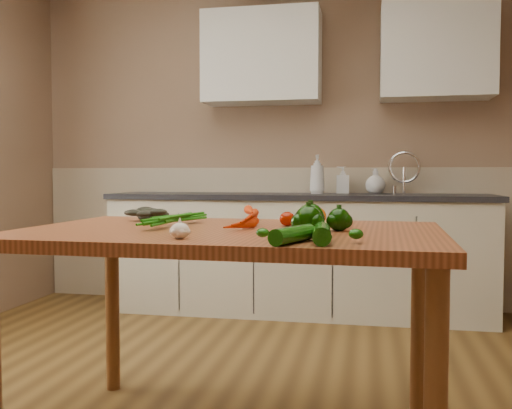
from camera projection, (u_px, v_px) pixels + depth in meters
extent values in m
cube|color=#8F6F55|center=(278.00, 143.00, 4.61)|extent=(4.00, 0.02, 2.60)
cube|color=tan|center=(278.00, 235.00, 4.63)|extent=(3.98, 0.03, 1.10)
cube|color=beige|center=(298.00, 256.00, 4.31)|extent=(2.80, 0.60, 0.86)
cube|color=#27272C|center=(298.00, 196.00, 4.28)|extent=(2.84, 0.64, 0.04)
cube|color=#99999E|center=(405.00, 203.00, 4.14)|extent=(0.55, 0.42, 0.10)
cylinder|color=silver|center=(404.00, 178.00, 4.30)|extent=(0.02, 0.02, 0.24)
cube|color=silver|center=(262.00, 58.00, 4.41)|extent=(0.90, 0.35, 0.70)
cube|color=silver|center=(437.00, 51.00, 4.16)|extent=(0.80, 0.35, 0.70)
cube|color=#9F532E|center=(230.00, 235.00, 2.16)|extent=(1.60, 1.06, 0.04)
cylinder|color=brown|center=(435.00, 406.00, 1.59)|extent=(0.07, 0.07, 0.79)
cylinder|color=brown|center=(112.00, 308.00, 2.76)|extent=(0.07, 0.07, 0.79)
cylinder|color=brown|center=(419.00, 326.00, 2.44)|extent=(0.07, 0.07, 0.79)
imported|color=silver|center=(317.00, 174.00, 4.31)|extent=(0.14, 0.14, 0.29)
imported|color=silver|center=(343.00, 180.00, 4.38)|extent=(0.10, 0.09, 0.21)
imported|color=silver|center=(375.00, 181.00, 4.33)|extent=(0.21, 0.21, 0.19)
ellipsoid|color=white|center=(180.00, 231.00, 1.82)|extent=(0.06, 0.06, 0.05)
sphere|color=black|center=(310.00, 217.00, 2.07)|extent=(0.10, 0.10, 0.10)
sphere|color=black|center=(339.00, 220.00, 2.07)|extent=(0.08, 0.08, 0.08)
sphere|color=black|center=(308.00, 221.00, 1.93)|extent=(0.10, 0.10, 0.10)
ellipsoid|color=#921602|center=(287.00, 219.00, 2.27)|extent=(0.06, 0.06, 0.06)
ellipsoid|color=#BD5204|center=(317.00, 216.00, 2.31)|extent=(0.08, 0.08, 0.07)
ellipsoid|color=#BD5204|center=(342.00, 220.00, 2.19)|extent=(0.07, 0.07, 0.06)
cylinder|color=#104A07|center=(322.00, 234.00, 1.71)|extent=(0.07, 0.21, 0.06)
cylinder|color=#104A07|center=(293.00, 235.00, 1.70)|extent=(0.12, 0.22, 0.05)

